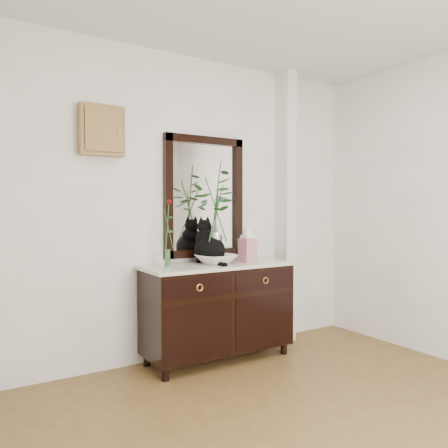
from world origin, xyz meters
TOP-DOWN VIEW (x-y plane):
  - wall_back at (0.00, 1.98)m, footprint 3.60×0.04m
  - pilaster at (1.00, 1.90)m, footprint 0.12×0.20m
  - sideboard at (0.10, 1.73)m, footprint 1.33×0.52m
  - wall_mirror at (0.10, 1.97)m, footprint 0.80×0.06m
  - key_cabinet at (-0.85, 1.94)m, footprint 0.35×0.10m
  - cat at (0.04, 1.78)m, footprint 0.32×0.37m
  - lotus_bowl at (0.08, 1.73)m, footprint 0.39×0.39m
  - vase_branches at (0.08, 1.73)m, footprint 0.52×0.52m
  - bud_vase_rose at (-0.37, 1.76)m, footprint 0.09×0.09m
  - ginger_jar at (0.38, 1.68)m, footprint 0.14×0.14m

SIDE VIEW (x-z plane):
  - sideboard at x=0.10m, z-range 0.06..0.88m
  - lotus_bowl at x=0.08m, z-range 0.85..0.93m
  - ginger_jar at x=0.38m, z-range 0.85..1.19m
  - cat at x=0.04m, z-range 0.85..1.24m
  - bud_vase_rose at x=-0.37m, z-range 0.85..1.42m
  - vase_branches at x=0.08m, z-range 0.87..1.76m
  - wall_back at x=0.00m, z-range 0.00..2.70m
  - pilaster at x=1.00m, z-range 0.00..2.70m
  - wall_mirror at x=0.10m, z-range 0.89..1.99m
  - key_cabinet at x=-0.85m, z-range 1.75..2.15m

